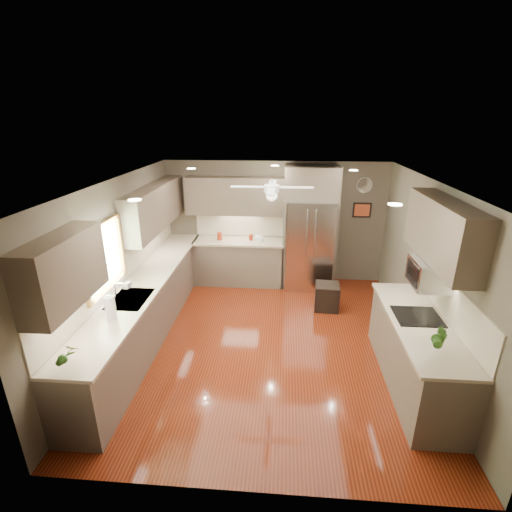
# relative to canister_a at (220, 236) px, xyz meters

# --- Properties ---
(floor) EXTENTS (5.00, 5.00, 0.00)m
(floor) POSITION_rel_canister_a_xyz_m (1.12, -2.19, -1.02)
(floor) COLOR #4F150A
(floor) RESTS_ON ground
(ceiling) EXTENTS (5.00, 5.00, 0.00)m
(ceiling) POSITION_rel_canister_a_xyz_m (1.12, -2.19, 1.48)
(ceiling) COLOR white
(ceiling) RESTS_ON ground
(wall_back) EXTENTS (4.50, 0.00, 4.50)m
(wall_back) POSITION_rel_canister_a_xyz_m (1.12, 0.31, 0.23)
(wall_back) COLOR brown
(wall_back) RESTS_ON ground
(wall_front) EXTENTS (4.50, 0.00, 4.50)m
(wall_front) POSITION_rel_canister_a_xyz_m (1.12, -4.69, 0.23)
(wall_front) COLOR brown
(wall_front) RESTS_ON ground
(wall_left) EXTENTS (0.00, 5.00, 5.00)m
(wall_left) POSITION_rel_canister_a_xyz_m (-1.13, -2.19, 0.23)
(wall_left) COLOR brown
(wall_left) RESTS_ON ground
(wall_right) EXTENTS (0.00, 5.00, 5.00)m
(wall_right) POSITION_rel_canister_a_xyz_m (3.37, -2.19, 0.23)
(wall_right) COLOR brown
(wall_right) RESTS_ON ground
(canister_a) EXTENTS (0.11, 0.11, 0.16)m
(canister_a) POSITION_rel_canister_a_xyz_m (0.00, 0.00, 0.00)
(canister_a) COLOR maroon
(canister_a) RESTS_ON back_run
(canister_d) EXTENTS (0.08, 0.08, 0.12)m
(canister_d) POSITION_rel_canister_a_xyz_m (0.64, 0.04, -0.02)
(canister_d) COLOR maroon
(canister_d) RESTS_ON back_run
(soap_bottle) EXTENTS (0.09, 0.09, 0.17)m
(soap_bottle) POSITION_rel_canister_a_xyz_m (-0.94, -2.41, 0.01)
(soap_bottle) COLOR white
(soap_bottle) RESTS_ON left_run
(potted_plant_left) EXTENTS (0.17, 0.12, 0.32)m
(potted_plant_left) POSITION_rel_canister_a_xyz_m (-0.82, -4.20, 0.08)
(potted_plant_left) COLOR #275017
(potted_plant_left) RESTS_ON left_run
(potted_plant_right) EXTENTS (0.20, 0.18, 0.30)m
(potted_plant_right) POSITION_rel_canister_a_xyz_m (3.01, -3.61, 0.07)
(potted_plant_right) COLOR #275017
(potted_plant_right) RESTS_ON right_run
(bowl) EXTENTS (0.27, 0.27, 0.05)m
(bowl) POSITION_rel_canister_a_xyz_m (0.81, -0.03, -0.05)
(bowl) COLOR beige
(bowl) RESTS_ON back_run
(left_run) EXTENTS (0.65, 4.70, 1.45)m
(left_run) POSITION_rel_canister_a_xyz_m (-0.83, -2.04, -0.54)
(left_run) COLOR brown
(left_run) RESTS_ON ground
(back_run) EXTENTS (1.85, 0.65, 1.45)m
(back_run) POSITION_rel_canister_a_xyz_m (0.40, 0.02, -0.54)
(back_run) COLOR brown
(back_run) RESTS_ON ground
(uppers) EXTENTS (4.50, 4.70, 0.95)m
(uppers) POSITION_rel_canister_a_xyz_m (0.38, -1.48, 0.85)
(uppers) COLOR brown
(uppers) RESTS_ON wall_left
(window) EXTENTS (0.05, 1.12, 0.92)m
(window) POSITION_rel_canister_a_xyz_m (-1.10, -2.69, 0.53)
(window) COLOR #BFF2B2
(window) RESTS_ON wall_left
(sink) EXTENTS (0.50, 0.70, 0.32)m
(sink) POSITION_rel_canister_a_xyz_m (-0.81, -2.69, -0.11)
(sink) COLOR silver
(sink) RESTS_ON left_run
(refrigerator) EXTENTS (1.06, 0.75, 2.45)m
(refrigerator) POSITION_rel_canister_a_xyz_m (1.82, -0.03, 0.17)
(refrigerator) COLOR silver
(refrigerator) RESTS_ON ground
(right_run) EXTENTS (0.70, 2.20, 1.45)m
(right_run) POSITION_rel_canister_a_xyz_m (3.05, -2.99, -0.54)
(right_run) COLOR brown
(right_run) RESTS_ON ground
(microwave) EXTENTS (0.43, 0.55, 0.34)m
(microwave) POSITION_rel_canister_a_xyz_m (3.15, -2.74, 0.46)
(microwave) COLOR silver
(microwave) RESTS_ON wall_right
(ceiling_fan) EXTENTS (1.18, 1.18, 0.32)m
(ceiling_fan) POSITION_rel_canister_a_xyz_m (1.12, -1.89, 1.31)
(ceiling_fan) COLOR white
(ceiling_fan) RESTS_ON ceiling
(recessed_lights) EXTENTS (2.84, 3.14, 0.01)m
(recessed_lights) POSITION_rel_canister_a_xyz_m (1.08, -1.79, 1.47)
(recessed_lights) COLOR white
(recessed_lights) RESTS_ON ceiling
(wall_clock) EXTENTS (0.30, 0.03, 0.30)m
(wall_clock) POSITION_rel_canister_a_xyz_m (2.87, 0.30, 1.03)
(wall_clock) COLOR white
(wall_clock) RESTS_ON wall_back
(framed_print) EXTENTS (0.36, 0.03, 0.30)m
(framed_print) POSITION_rel_canister_a_xyz_m (2.87, 0.29, 0.53)
(framed_print) COLOR black
(framed_print) RESTS_ON wall_back
(stool) EXTENTS (0.46, 0.46, 0.49)m
(stool) POSITION_rel_canister_a_xyz_m (2.13, -1.01, -0.78)
(stool) COLOR black
(stool) RESTS_ON ground
(paper_towel) EXTENTS (0.13, 0.13, 0.33)m
(paper_towel) POSITION_rel_canister_a_xyz_m (-0.83, -3.21, 0.06)
(paper_towel) COLOR white
(paper_towel) RESTS_ON left_run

